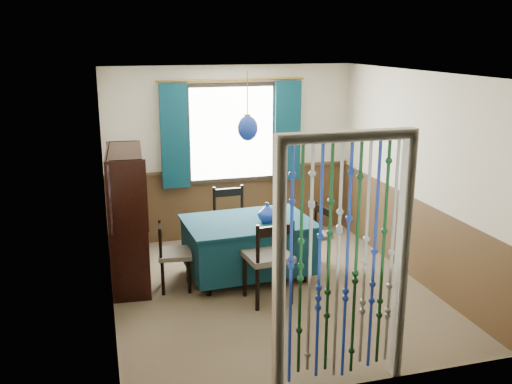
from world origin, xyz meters
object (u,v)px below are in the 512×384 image
object	(u,v)px
chair_right	(314,235)
sideboard	(129,236)
chair_left	(172,254)
pendant_lamp	(248,128)
chair_near	(269,258)
bowl_shelf	(133,196)
vase_table	(267,213)
vase_sideboard	(131,202)
dining_table	(248,244)
chair_far	(231,221)

from	to	relation	value
chair_right	sideboard	xyz separation A→B (m)	(-2.30, 0.19, 0.13)
sideboard	chair_left	bearing A→B (deg)	-35.31
pendant_lamp	chair_near	bearing A→B (deg)	-86.35
chair_left	chair_right	bearing A→B (deg)	101.69
chair_left	bowl_shelf	xyz separation A→B (m)	(-0.41, 0.11, 0.70)
sideboard	bowl_shelf	distance (m)	0.62
chair_left	bowl_shelf	distance (m)	0.82
chair_right	bowl_shelf	xyz separation A→B (m)	(-2.24, -0.07, 0.70)
chair_near	vase_table	distance (m)	0.72
vase_sideboard	dining_table	bearing A→B (deg)	-23.82
bowl_shelf	sideboard	bearing A→B (deg)	102.94
dining_table	chair_near	bearing A→B (deg)	-89.58
bowl_shelf	vase_sideboard	bearing A→B (deg)	90.00
chair_left	dining_table	bearing A→B (deg)	102.02
sideboard	bowl_shelf	world-z (taller)	sideboard
chair_far	chair_right	xyz separation A→B (m)	(0.93, -0.64, -0.06)
pendant_lamp	sideboard	bearing A→B (deg)	168.98
chair_near	chair_far	world-z (taller)	chair_near
sideboard	vase_sideboard	distance (m)	0.47
dining_table	chair_left	distance (m)	0.94
dining_table	sideboard	bearing A→B (deg)	165.75
chair_near	bowl_shelf	xyz separation A→B (m)	(-1.39, 0.74, 0.62)
chair_near	vase_sideboard	world-z (taller)	vase_sideboard
dining_table	pendant_lamp	xyz separation A→B (m)	(0.00, -0.00, 1.43)
chair_near	bowl_shelf	bearing A→B (deg)	145.60
chair_far	vase_table	world-z (taller)	vase_table
vase_table	pendant_lamp	bearing A→B (deg)	153.02
chair_right	pendant_lamp	world-z (taller)	pendant_lamp
chair_right	pendant_lamp	size ratio (longest dim) A/B	1.02
dining_table	sideboard	distance (m)	1.44
chair_right	bowl_shelf	distance (m)	2.34
chair_near	pendant_lamp	world-z (taller)	pendant_lamp
chair_near	pendant_lamp	size ratio (longest dim) A/B	1.23
chair_left	chair_right	size ratio (longest dim) A/B	0.99
pendant_lamp	vase_table	size ratio (longest dim) A/B	3.66
chair_far	chair_left	bearing A→B (deg)	41.21
chair_near	vase_sideboard	size ratio (longest dim) A/B	5.09
dining_table	chair_right	xyz separation A→B (m)	(0.89, 0.09, 0.01)
dining_table	sideboard	world-z (taller)	sideboard
chair_left	vase_table	xyz separation A→B (m)	(1.15, -0.01, 0.41)
vase_table	vase_sideboard	distance (m)	1.71
vase_sideboard	chair_far	bearing A→B (deg)	5.66
dining_table	vase_sideboard	xyz separation A→B (m)	(-1.35, 0.59, 0.48)
chair_near	chair_far	xyz separation A→B (m)	(-0.08, 1.45, -0.02)
chair_right	vase_table	world-z (taller)	vase_table
dining_table	vase_sideboard	bearing A→B (deg)	152.94
chair_near	sideboard	size ratio (longest dim) A/B	0.60
vase_table	vase_sideboard	world-z (taller)	vase_sideboard
chair_left	sideboard	world-z (taller)	sideboard
sideboard	vase_sideboard	xyz separation A→B (m)	(0.06, 0.32, 0.34)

